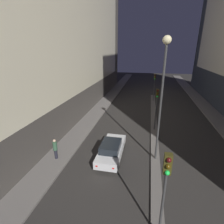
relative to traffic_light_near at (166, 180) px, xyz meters
The scene contains 8 objects.
building_left 22.62m from the traffic_light_near, 124.17° to the left, with size 6.01×42.67×21.03m.
median_strip 13.16m from the traffic_light_near, 90.00° to the left, with size 0.71×30.50×0.13m.
traffic_light_near is the anchor object (origin of this frame).
traffic_light_mid 12.09m from the traffic_light_near, 90.00° to the left, with size 0.32×0.42×4.58m.
traffic_light_far 23.64m from the traffic_light_near, 90.00° to the left, with size 0.32×0.42×4.58m.
street_lamp 7.26m from the traffic_light_near, 90.00° to the left, with size 0.58×0.58×9.31m.
car_left_lane 7.57m from the traffic_light_near, 120.71° to the left, with size 1.75×4.68×1.52m.
pedestrian_on_left_sidewalk 9.59m from the traffic_light_near, 148.85° to the left, with size 0.34×0.34×1.73m.
Camera 1 is at (-0.98, -2.62, 8.60)m, focal length 28.00 mm.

